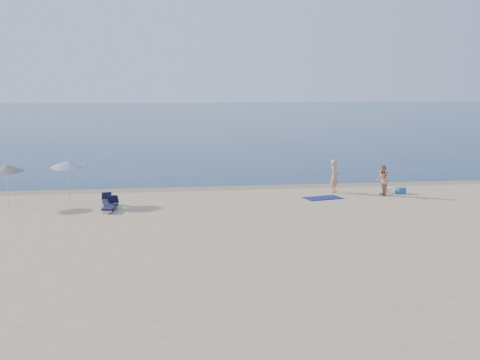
{
  "coord_description": "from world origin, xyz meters",
  "views": [
    {
      "loc": [
        -5.77,
        -15.26,
        6.08
      ],
      "look_at": [
        -1.37,
        16.0,
        1.0
      ],
      "focal_mm": 45.0,
      "sensor_mm": 36.0,
      "label": 1
    }
  ],
  "objects_px": {
    "person_left": "(335,176)",
    "person_right": "(382,180)",
    "blue_cooler": "(401,191)",
    "umbrella_near": "(68,164)"
  },
  "relations": [
    {
      "from": "person_right",
      "to": "umbrella_near",
      "type": "xyz_separation_m",
      "value": [
        -16.66,
        0.23,
        1.19
      ]
    },
    {
      "from": "blue_cooler",
      "to": "person_left",
      "type": "bearing_deg",
      "value": 152.63
    },
    {
      "from": "person_right",
      "to": "umbrella_near",
      "type": "distance_m",
      "value": 16.71
    },
    {
      "from": "person_left",
      "to": "umbrella_near",
      "type": "height_order",
      "value": "umbrella_near"
    },
    {
      "from": "person_right",
      "to": "person_left",
      "type": "bearing_deg",
      "value": -111.86
    },
    {
      "from": "person_left",
      "to": "person_right",
      "type": "height_order",
      "value": "person_left"
    },
    {
      "from": "person_right",
      "to": "blue_cooler",
      "type": "xyz_separation_m",
      "value": [
        1.25,
        0.41,
        -0.68
      ]
    },
    {
      "from": "person_left",
      "to": "person_right",
      "type": "relative_size",
      "value": 1.09
    },
    {
      "from": "person_right",
      "to": "blue_cooler",
      "type": "height_order",
      "value": "person_right"
    },
    {
      "from": "person_left",
      "to": "blue_cooler",
      "type": "bearing_deg",
      "value": -71.78
    }
  ]
}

